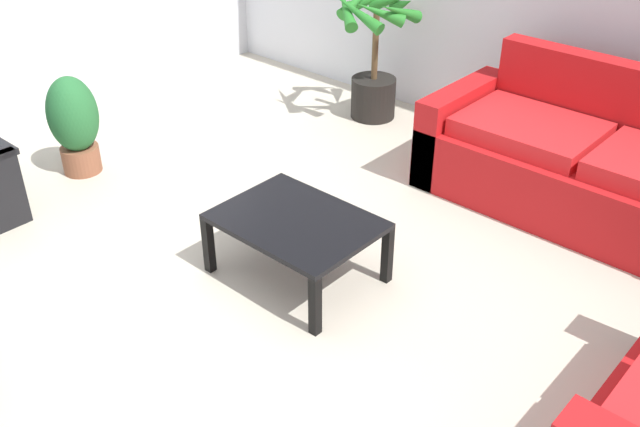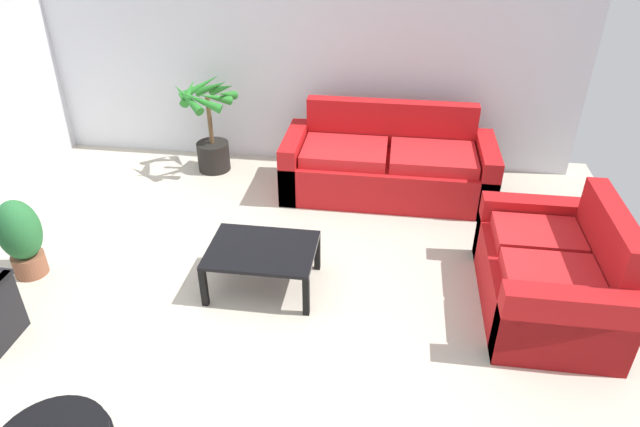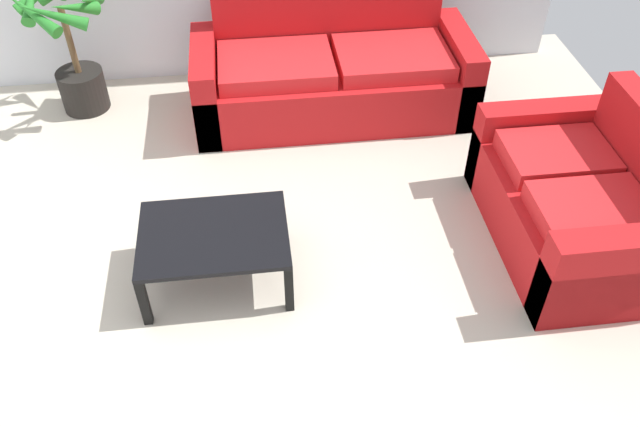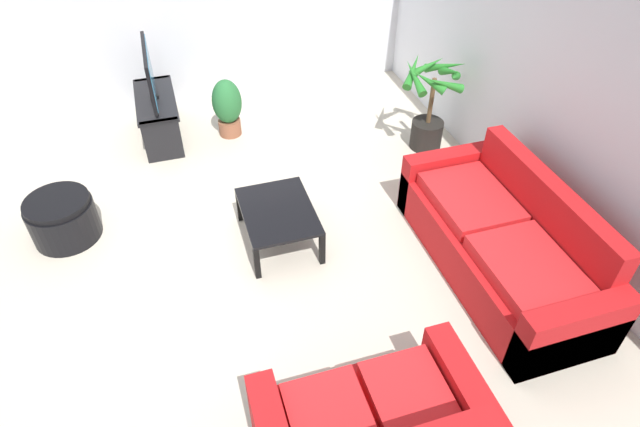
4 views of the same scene
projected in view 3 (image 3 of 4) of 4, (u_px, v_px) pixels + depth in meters
ground_plane at (214, 347)px, 3.63m from camera, size 6.60×6.60×0.00m
couch_main at (333, 76)px, 5.20m from camera, size 2.16×0.90×0.90m
couch_loveseat at (578, 204)px, 4.07m from camera, size 0.90×1.41×0.90m
coffee_table at (214, 238)px, 3.80m from camera, size 0.86×0.64×0.38m
potted_palm at (72, 52)px, 5.07m from camera, size 0.70×0.77×1.05m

